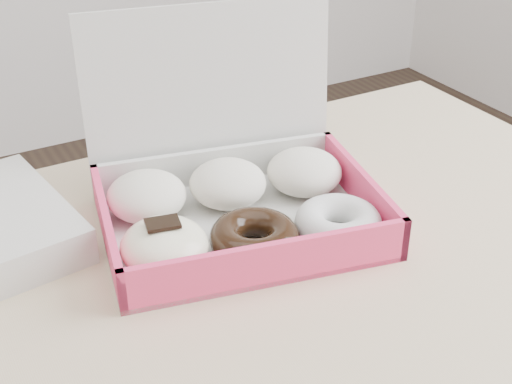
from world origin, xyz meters
TOP-DOWN VIEW (x-y plane):
  - donut_box at (0.13, 0.17)m, footprint 0.34×0.30m

SIDE VIEW (x-z plane):
  - donut_box at x=0.13m, z-range 0.68..0.89m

